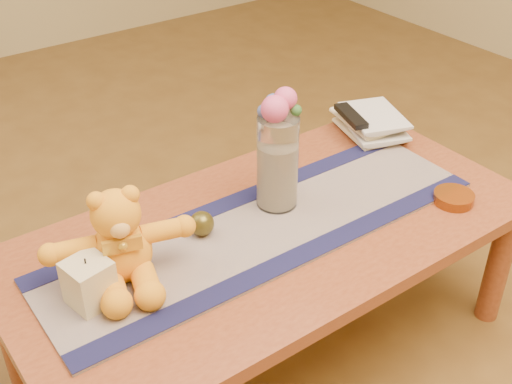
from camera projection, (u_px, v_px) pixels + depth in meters
floor at (269, 348)px, 1.97m from camera, size 5.50×5.50×0.00m
coffee_table_top at (271, 233)px, 1.73m from camera, size 1.40×0.70×0.04m
table_leg_fr at (498, 265)px, 1.97m from camera, size 0.07×0.07×0.41m
table_leg_bl at (11, 334)px, 1.74m from camera, size 0.07×0.07×0.41m
table_leg_br at (364, 181)px, 2.36m from camera, size 0.07×0.07×0.41m
persian_runner at (265, 228)px, 1.71m from camera, size 1.20×0.36×0.01m
runner_border_near at (300, 255)px, 1.61m from camera, size 1.20×0.07×0.00m
runner_border_far at (234, 201)px, 1.80m from camera, size 1.20×0.07×0.00m
teddy_bear at (118, 235)px, 1.49m from camera, size 0.39×0.35×0.22m
pillar_candle at (89, 282)px, 1.44m from camera, size 0.11×0.11×0.11m
candle_wick at (85, 261)px, 1.41m from camera, size 0.00×0.00×0.01m
glass_vase at (277, 162)px, 1.73m from camera, size 0.11×0.11×0.26m
potpourri_fill at (277, 175)px, 1.75m from camera, size 0.09×0.09×0.18m
rose_left at (275, 109)px, 1.62m from camera, size 0.07×0.07×0.07m
rose_right at (285, 99)px, 1.64m from camera, size 0.06×0.06×0.06m
blue_flower_back at (273, 102)px, 1.67m from camera, size 0.04×0.04×0.04m
blue_flower_side at (264, 111)px, 1.64m from camera, size 0.04×0.04×0.04m
leaf_sprig at (296, 110)px, 1.65m from camera, size 0.03×0.03×0.03m
bronze_ball at (202, 224)px, 1.66m from camera, size 0.08×0.08×0.06m
book_bottom at (348, 135)px, 2.11m from camera, size 0.22×0.26×0.02m
book_lower at (350, 130)px, 2.10m from camera, size 0.24×0.27×0.02m
book_upper at (347, 125)px, 2.09m from camera, size 0.21×0.25×0.02m
book_top at (351, 120)px, 2.08m from camera, size 0.23×0.27×0.02m
tv_remote at (351, 116)px, 2.06m from camera, size 0.09×0.17×0.02m
amber_dish at (454, 198)px, 1.81m from camera, size 0.13×0.13×0.03m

